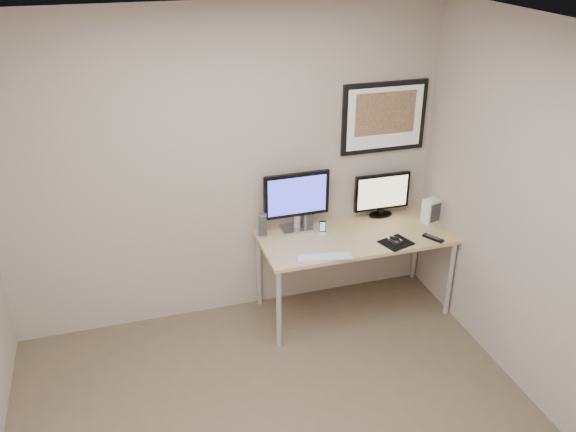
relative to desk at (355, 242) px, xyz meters
name	(u,v)px	position (x,y,z in m)	size (l,w,h in m)	color
room	(267,191)	(-1.00, -0.90, 0.98)	(3.60, 3.60, 3.60)	white
desk	(355,242)	(0.00, 0.00, 0.00)	(1.60, 0.70, 0.73)	olive
framed_art	(384,117)	(0.35, 0.33, 0.96)	(0.75, 0.04, 0.60)	black
monitor_large	(297,199)	(-0.44, 0.25, 0.35)	(0.56, 0.18, 0.51)	#B3B3B8
monitor_tv	(382,194)	(0.35, 0.28, 0.28)	(0.51, 0.12, 0.40)	black
speaker_left	(262,225)	(-0.75, 0.23, 0.17)	(0.08, 0.08, 0.20)	#B3B3B8
speaker_right	(307,215)	(-0.33, 0.29, 0.17)	(0.08, 0.08, 0.20)	#B3B3B8
phone_dock	(323,227)	(-0.25, 0.12, 0.12)	(0.05, 0.05, 0.12)	black
keyboard	(325,257)	(-0.37, -0.28, 0.07)	(0.45, 0.12, 0.02)	silver
mousepad	(396,243)	(0.27, -0.22, 0.07)	(0.24, 0.21, 0.00)	black
mouse	(395,239)	(0.26, -0.19, 0.09)	(0.06, 0.11, 0.04)	black
remote	(433,238)	(0.59, -0.25, 0.08)	(0.05, 0.18, 0.02)	black
fan_unit	(431,211)	(0.72, 0.04, 0.17)	(0.14, 0.10, 0.21)	silver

